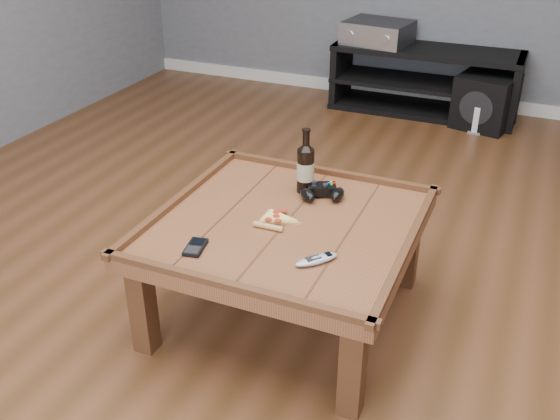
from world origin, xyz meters
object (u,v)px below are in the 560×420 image
at_px(game_controller, 322,192).
at_px(av_receiver, 378,32).
at_px(media_console, 424,81).
at_px(game_console, 477,119).
at_px(pizza_slice, 275,219).
at_px(remote_control, 317,259).
at_px(coffee_table, 286,235).
at_px(beer_bottle, 306,167).
at_px(subwoofer, 485,101).
at_px(smartphone, 195,247).

distance_m(game_controller, av_receiver, 2.54).
height_order(media_console, game_console, media_console).
bearing_deg(pizza_slice, game_console, 77.80).
bearing_deg(remote_control, av_receiver, 142.88).
xyz_separation_m(coffee_table, av_receiver, (-0.39, 2.74, 0.19)).
relative_size(game_controller, remote_control, 1.24).
bearing_deg(media_console, game_controller, -88.64).
xyz_separation_m(coffee_table, beer_bottle, (-0.03, 0.28, 0.17)).
xyz_separation_m(beer_bottle, subwoofer, (0.51, 2.34, -0.37)).
xyz_separation_m(game_controller, remote_control, (0.15, -0.47, -0.01)).
relative_size(remote_control, av_receiver, 0.30).
bearing_deg(av_receiver, game_controller, -71.69).
xyz_separation_m(remote_control, game_console, (0.24, 2.72, -0.37)).
distance_m(remote_control, av_receiver, 3.03).
xyz_separation_m(media_console, pizza_slice, (-0.04, -2.76, 0.21)).
distance_m(remote_control, subwoofer, 2.87).
xyz_separation_m(smartphone, av_receiver, (-0.16, 3.06, 0.13)).
relative_size(coffee_table, subwoofer, 2.25).
relative_size(coffee_table, beer_bottle, 3.60).
height_order(beer_bottle, remote_control, beer_bottle).
xyz_separation_m(subwoofer, game_console, (-0.03, -0.13, -0.10)).
relative_size(beer_bottle, game_console, 1.44).
xyz_separation_m(media_console, game_console, (0.45, -0.25, -0.16)).
distance_m(game_controller, pizza_slice, 0.28).
bearing_deg(beer_bottle, smartphone, -108.67).
bearing_deg(smartphone, media_console, 74.54).
height_order(coffee_table, subwoofer, coffee_table).
bearing_deg(smartphone, game_console, 65.20).
bearing_deg(coffee_table, remote_control, -46.64).
relative_size(av_receiver, subwoofer, 1.15).
distance_m(beer_bottle, remote_control, 0.57).
relative_size(coffee_table, pizza_slice, 4.71).
bearing_deg(av_receiver, beer_bottle, -73.58).
xyz_separation_m(pizza_slice, remote_control, (0.25, -0.21, 0.00)).
relative_size(remote_control, subwoofer, 0.35).
relative_size(pizza_slice, game_console, 1.10).
distance_m(coffee_table, game_console, 2.56).
distance_m(media_console, subwoofer, 0.50).
xyz_separation_m(av_receiver, subwoofer, (0.87, -0.12, -0.39)).
height_order(game_controller, game_console, game_controller).
bearing_deg(remote_control, game_console, 126.29).
distance_m(pizza_slice, game_console, 2.58).
bearing_deg(game_console, av_receiver, 166.44).
xyz_separation_m(pizza_slice, av_receiver, (-0.35, 2.75, 0.13)).
distance_m(coffee_table, subwoofer, 2.67).
distance_m(media_console, av_receiver, 0.52).
height_order(coffee_table, pizza_slice, coffee_table).
relative_size(game_controller, av_receiver, 0.38).
relative_size(smartphone, subwoofer, 0.28).
height_order(coffee_table, beer_bottle, beer_bottle).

